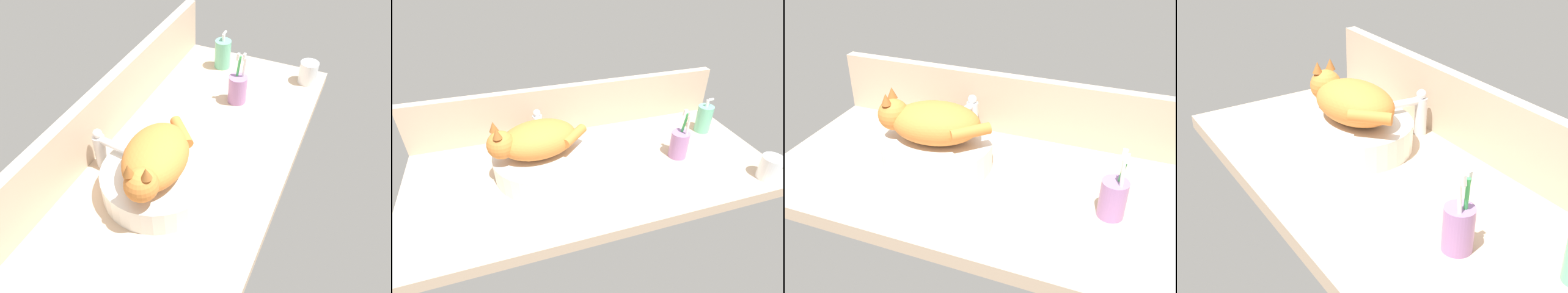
{
  "view_description": "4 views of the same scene",
  "coord_description": "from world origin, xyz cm",
  "views": [
    {
      "loc": [
        -89.35,
        -40.65,
        92.25
      ],
      "look_at": [
        -6.84,
        -4.48,
        10.41
      ],
      "focal_mm": 40.0,
      "sensor_mm": 36.0,
      "label": 1
    },
    {
      "loc": [
        -27.28,
        -80.88,
        66.19
      ],
      "look_at": [
        -2.95,
        -3.96,
        11.51
      ],
      "focal_mm": 28.0,
      "sensor_mm": 36.0,
      "label": 2
    },
    {
      "loc": [
        31.87,
        -92.0,
        69.29
      ],
      "look_at": [
        -4.25,
        1.76,
        8.87
      ],
      "focal_mm": 40.0,
      "sensor_mm": 36.0,
      "label": 3
    },
    {
      "loc": [
        96.72,
        -65.59,
        69.76
      ],
      "look_at": [
        -2.75,
        -1.65,
        7.77
      ],
      "focal_mm": 50.0,
      "sensor_mm": 36.0,
      "label": 4
    }
  ],
  "objects": [
    {
      "name": "ground_plane",
      "position": [
        0.0,
        0.0,
        -2.0
      ],
      "size": [
        125.76,
        59.48,
        4.0
      ],
      "primitive_type": "cube",
      "color": "tan"
    },
    {
      "name": "backsplash_panel",
      "position": [
        0.0,
        27.94,
        9.69
      ],
      "size": [
        125.76,
        3.6,
        19.37
      ],
      "primitive_type": "cube",
      "color": "tan",
      "rests_on": "ground_plane"
    },
    {
      "name": "sink_basin",
      "position": [
        -17.48,
        2.26,
        3.93
      ],
      "size": [
        31.33,
        31.33,
        7.86
      ],
      "primitive_type": "cylinder",
      "color": "silver",
      "rests_on": "ground_plane"
    },
    {
      "name": "cat",
      "position": [
        -18.81,
        1.95,
        13.62
      ],
      "size": [
        32.29,
        20.93,
        14.0
      ],
      "color": "#CC7533",
      "rests_on": "sink_basin"
    },
    {
      "name": "faucet",
      "position": [
        -14.98,
        21.3,
        7.3
      ],
      "size": [
        4.19,
        11.86,
        13.6
      ],
      "color": "silver",
      "rests_on": "ground_plane"
    },
    {
      "name": "soap_dispenser",
      "position": [
        51.19,
        9.43,
        5.71
      ],
      "size": [
        6.19,
        6.19,
        14.5
      ],
      "color": "#60B793",
      "rests_on": "ground_plane"
    },
    {
      "name": "toothbrush_cup",
      "position": [
        31.84,
        -3.54,
        5.36
      ],
      "size": [
        6.5,
        6.5,
        18.68
      ],
      "color": "#996BA8",
      "rests_on": "ground_plane"
    },
    {
      "name": "water_glass",
      "position": [
        53.84,
        -23.56,
        3.57
      ],
      "size": [
        6.79,
        6.79,
        8.23
      ],
      "color": "white",
      "rests_on": "ground_plane"
    }
  ]
}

